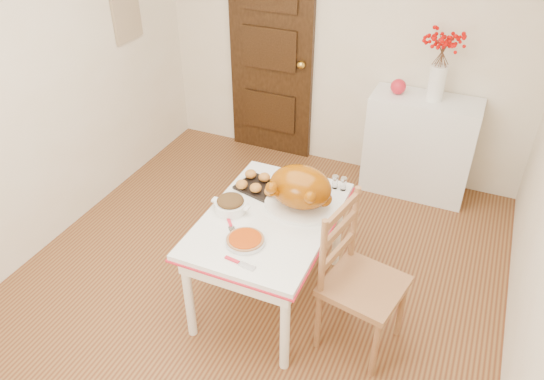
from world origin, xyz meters
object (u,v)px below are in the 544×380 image
at_px(kitchen_table, 269,258).
at_px(chair_oak, 365,283).
at_px(sideboard, 419,146).
at_px(turkey_platter, 300,189).
at_px(pumpkin_pie, 245,240).

xyz_separation_m(kitchen_table, chair_oak, (0.70, -0.14, 0.16)).
distance_m(sideboard, turkey_platter, 1.76).
bearing_deg(chair_oak, turkey_platter, 72.20).
xyz_separation_m(sideboard, kitchen_table, (-0.68, -1.80, -0.10)).
bearing_deg(chair_oak, sideboard, 11.77).
xyz_separation_m(turkey_platter, pumpkin_pie, (-0.18, -0.47, -0.13)).
distance_m(sideboard, kitchen_table, 1.92).
distance_m(kitchen_table, pumpkin_pie, 0.49).
height_order(kitchen_table, pumpkin_pie, pumpkin_pie).
xyz_separation_m(sideboard, pumpkin_pie, (-0.71, -2.10, 0.28)).
bearing_deg(kitchen_table, chair_oak, -11.12).
distance_m(sideboard, pumpkin_pie, 2.23).
distance_m(sideboard, chair_oak, 1.93).
xyz_separation_m(kitchen_table, turkey_platter, (0.15, 0.17, 0.51)).
bearing_deg(turkey_platter, kitchen_table, -137.42).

